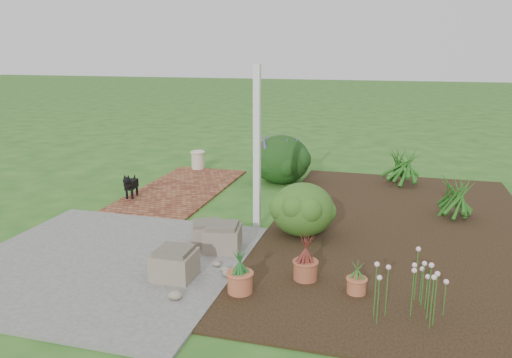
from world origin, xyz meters
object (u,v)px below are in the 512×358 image
(stone_trough_near, at_px, (175,265))
(evergreen_shrub, at_px, (303,208))
(cream_ceramic_urn, at_px, (198,160))
(black_dog, at_px, (131,184))

(stone_trough_near, height_order, evergreen_shrub, evergreen_shrub)
(stone_trough_near, bearing_deg, cream_ceramic_urn, 109.26)
(stone_trough_near, bearing_deg, evergreen_shrub, 57.63)
(stone_trough_near, relative_size, evergreen_shrub, 0.51)
(stone_trough_near, distance_m, evergreen_shrub, 2.26)
(stone_trough_near, height_order, cream_ceramic_urn, cream_ceramic_urn)
(cream_ceramic_urn, distance_m, evergreen_shrub, 4.64)
(evergreen_shrub, bearing_deg, stone_trough_near, -122.37)
(cream_ceramic_urn, bearing_deg, evergreen_shrub, -48.40)
(black_dog, xyz_separation_m, evergreen_shrub, (3.39, -0.95, 0.13))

